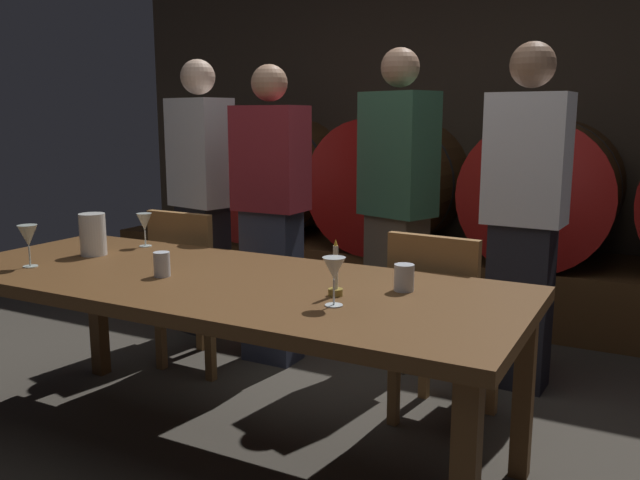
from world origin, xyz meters
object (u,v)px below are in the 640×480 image
wine_glass_right (334,270)px  guest_center_right (397,208)px  wine_glass_left (28,237)px  wine_barrel_center_right (545,191)px  cup_left (162,264)px  guest_far_right (524,216)px  wine_barrel_center_left (392,183)px  candle_center (335,280)px  chair_left (195,282)px  cup_right (404,278)px  pitcher (93,234)px  wine_barrel_far_left (274,177)px  dining_table (219,294)px  wine_glass_center (144,223)px  guest_center_left (271,214)px  guest_far_left (202,197)px  chair_right (440,320)px

wine_glass_right → guest_center_right: bearing=103.2°
wine_glass_left → wine_barrel_center_right: bearing=59.1°
wine_glass_right → cup_left: 0.78m
cup_left → guest_far_right: bearing=51.3°
wine_barrel_center_left → candle_center: 2.62m
chair_left → wine_barrel_center_right: bearing=-129.2°
wine_glass_left → cup_right: bearing=13.7°
chair_left → pitcher: (-0.06, -0.62, 0.35)m
wine_barrel_far_left → wine_glass_right: 3.21m
dining_table → wine_glass_right: size_ratio=14.42×
wine_glass_left → wine_glass_center: 0.57m
wine_barrel_center_right → wine_glass_left: 3.14m
wine_barrel_far_left → dining_table: bearing=-62.6°
wine_barrel_center_right → pitcher: (-1.56, -2.39, -0.04)m
guest_center_left → wine_barrel_center_left: bearing=-94.8°
wine_glass_left → cup_right: 1.56m
guest_far_right → cup_right: size_ratio=17.71×
candle_center → cup_right: (0.19, 0.18, -0.01)m
candle_center → cup_right: bearing=43.2°
guest_center_left → guest_far_right: bearing=-167.8°
wine_barrel_center_left → cup_left: bearing=-88.7°
chair_left → cup_left: chair_left is taller
wine_barrel_center_left → guest_center_left: (-0.13, -1.45, -0.05)m
cup_left → chair_left: bearing=121.4°
candle_center → cup_right: candle_center is taller
wine_barrel_center_left → wine_glass_right: bearing=-72.2°
dining_table → wine_barrel_center_right: bearing=71.8°
guest_center_right → candle_center: guest_center_right is taller
wine_barrel_center_right → cup_right: wine_barrel_center_right is taller
wine_barrel_far_left → chair_left: bearing=-71.4°
wine_glass_right → cup_right: wine_glass_right is taller
guest_far_left → wine_glass_center: size_ratio=10.56×
wine_barrel_center_left → chair_right: (0.95, -1.81, -0.40)m
wine_glass_left → guest_far_right: bearing=41.5°
dining_table → wine_glass_left: (-0.80, -0.22, 0.19)m
wine_barrel_center_right → pitcher: bearing=-123.2°
guest_far_right → candle_center: guest_far_right is taller
dining_table → wine_glass_left: 0.85m
wine_barrel_center_right → dining_table: size_ratio=0.39×
guest_far_left → candle_center: bearing=153.8°
candle_center → cup_left: (-0.73, -0.06, -0.01)m
guest_far_left → chair_right: bearing=174.6°
wine_glass_center → candle_center: bearing=-16.9°
dining_table → chair_right: bearing=43.9°
wine_barrel_center_right → wine_glass_right: 2.62m
chair_right → candle_center: (-0.17, -0.69, 0.32)m
dining_table → guest_center_left: bearing=111.3°
guest_center_right → wine_glass_center: bearing=65.4°
wine_glass_center → guest_far_left: bearing=111.4°
wine_barrel_center_left → candle_center: size_ratio=4.62×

